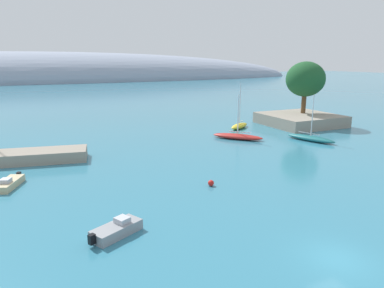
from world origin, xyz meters
The scene contains 10 objects.
water centered at (0.00, 0.00, 0.00)m, with size 600.00×600.00×0.00m, color teal.
shore_outcrop centered at (30.49, 38.60, 1.05)m, with size 13.33×13.00×2.10m, color gray.
tree_clump_shore centered at (32.08, 39.69, 8.77)m, with size 7.56×7.56×10.10m.
distant_ridge centered at (-11.18, 218.85, 0.00)m, with size 357.74×69.69×34.64m, color #8E99AD.
sailboat_red_near_shore centered at (12.61, 32.75, 0.47)m, with size 7.15×7.54×7.14m.
sailboat_yellow_mid_mooring centered at (17.68, 40.37, 0.53)m, with size 5.74×4.62×8.47m.
sailboat_teal_outer_mooring centered at (22.45, 26.87, 0.46)m, with size 4.38×8.20×7.26m.
motorboat_grey_foreground centered at (-12.22, 9.05, 0.43)m, with size 4.23×3.17×1.18m.
motorboat_sand_alongside_breakwater centered at (-19.91, 23.39, 0.39)m, with size 2.92×4.58×1.10m.
mooring_buoy_red centered at (-1.22, 15.33, 0.31)m, with size 0.61×0.61×0.61m, color red.
Camera 1 is at (-16.78, -14.45, 12.49)m, focal length 32.68 mm.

